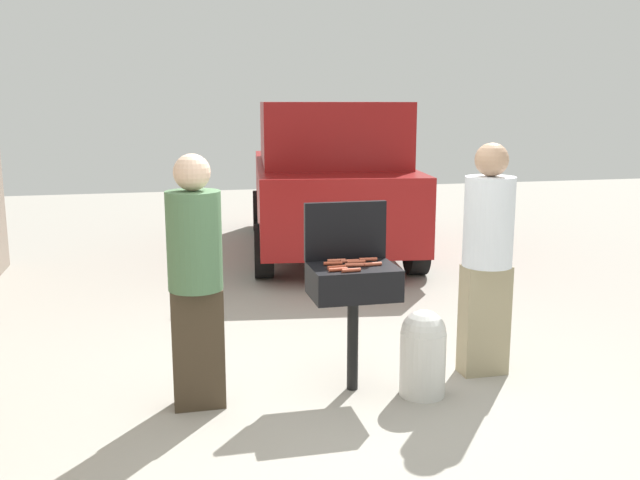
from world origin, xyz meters
name	(u,v)px	position (x,y,z in m)	size (l,w,h in m)	color
ground_plane	(342,405)	(0.00, 0.00, 0.00)	(24.00, 24.00, 0.00)	#9E998E
bbq_grill	(353,286)	(0.14, 0.26, 0.76)	(0.60, 0.44, 0.91)	black
grill_lid_open	(345,231)	(0.14, 0.48, 1.12)	(0.60, 0.05, 0.42)	black
hot_dog_0	(336,261)	(0.06, 0.40, 0.92)	(0.03, 0.03, 0.13)	#C6593D
hot_dog_1	(333,263)	(0.01, 0.32, 0.92)	(0.03, 0.03, 0.13)	#AD4228
hot_dog_2	(354,265)	(0.14, 0.24, 0.92)	(0.03, 0.03, 0.13)	#C6593D
hot_dog_3	(368,259)	(0.29, 0.38, 0.92)	(0.03, 0.03, 0.13)	#B74C33
hot_dog_4	(373,264)	(0.27, 0.24, 0.92)	(0.03, 0.03, 0.13)	#C6593D
hot_dog_5	(337,267)	(0.01, 0.20, 0.92)	(0.03, 0.03, 0.13)	#AD4228
hot_dog_6	(350,261)	(0.14, 0.36, 0.92)	(0.03, 0.03, 0.13)	#C6593D
hot_dog_7	(356,262)	(0.18, 0.32, 0.92)	(0.03, 0.03, 0.13)	#B74C33
hot_dog_8	(338,270)	(0.00, 0.13, 0.92)	(0.03, 0.03, 0.13)	#AD4228
hot_dog_9	(351,270)	(0.08, 0.10, 0.92)	(0.03, 0.03, 0.13)	#B74C33
propane_tank	(423,351)	(0.59, 0.05, 0.32)	(0.32, 0.32, 0.62)	silver
person_left	(195,273)	(-0.94, 0.22, 0.93)	(0.36, 0.36, 1.71)	#3F3323
person_right	(487,251)	(1.19, 0.34, 0.94)	(0.37, 0.37, 1.74)	gray
parked_minivan	(327,176)	(1.10, 4.97, 1.03)	(2.49, 4.61, 2.02)	maroon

